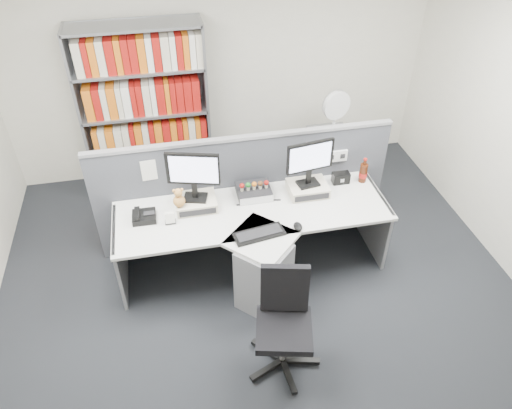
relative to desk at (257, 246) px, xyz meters
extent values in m
plane|color=#24262A|center=(0.00, -0.60, -0.46)|extent=(5.50, 5.50, 0.00)
cube|color=silver|center=(0.00, 2.15, 0.89)|extent=(5.00, 0.04, 2.70)
cube|color=white|center=(0.00, -0.60, 2.24)|extent=(5.00, 5.50, 0.04)
cube|color=#484A52|center=(0.00, 0.65, 0.17)|extent=(3.00, 0.05, 1.25)
cube|color=#9C9CA1|center=(0.00, 0.65, 0.80)|extent=(3.00, 0.07, 0.03)
cube|color=white|center=(0.95, 0.62, 0.49)|extent=(0.22, 0.04, 0.12)
cube|color=white|center=(-0.90, 0.63, 0.59)|extent=(0.16, 0.00, 0.22)
cube|color=white|center=(-0.50, 0.63, 0.59)|extent=(0.16, 0.00, 0.22)
cube|color=white|center=(0.70, 0.63, 0.59)|extent=(0.16, 0.00, 0.22)
cube|color=silver|center=(0.00, 0.22, 0.25)|extent=(2.60, 0.80, 0.03)
cube|color=silver|center=(0.00, -0.18, 0.25)|extent=(0.74, 0.74, 0.03)
cube|color=gray|center=(0.00, -0.30, -0.11)|extent=(0.57, 0.57, 0.69)
cube|color=gray|center=(-1.28, 0.22, -0.10)|extent=(0.03, 0.70, 0.72)
cube|color=gray|center=(1.28, 0.22, -0.10)|extent=(0.03, 0.70, 0.72)
cube|color=gray|center=(0.00, 0.58, -0.11)|extent=(2.50, 0.02, 0.45)
cube|color=beige|center=(-0.51, 0.38, 0.31)|extent=(0.38, 0.30, 0.10)
cube|color=black|center=(-0.51, 0.23, 0.31)|extent=(0.34, 0.01, 0.06)
cube|color=beige|center=(0.59, 0.38, 0.31)|extent=(0.38, 0.30, 0.10)
cube|color=black|center=(0.59, 0.23, 0.31)|extent=(0.34, 0.01, 0.06)
cube|color=black|center=(-0.51, 0.38, 0.37)|extent=(0.25, 0.21, 0.02)
cube|color=black|center=(-0.51, 0.38, 0.46)|extent=(0.05, 0.04, 0.18)
cube|color=black|center=(-0.51, 0.38, 0.70)|extent=(0.48, 0.16, 0.32)
cube|color=#CFD4FF|center=(-0.51, 0.37, 0.70)|extent=(0.42, 0.12, 0.27)
cube|color=black|center=(0.59, 0.38, 0.37)|extent=(0.22, 0.18, 0.02)
cube|color=black|center=(0.59, 0.38, 0.46)|extent=(0.05, 0.03, 0.17)
cube|color=black|center=(0.59, 0.38, 0.69)|extent=(0.47, 0.10, 0.31)
cube|color=#CFD4FF|center=(0.59, 0.37, 0.69)|extent=(0.42, 0.07, 0.26)
cube|color=black|center=(0.06, 0.45, 0.31)|extent=(0.33, 0.29, 0.09)
cube|color=silver|center=(0.06, 0.31, 0.31)|extent=(0.33, 0.01, 0.08)
cylinder|color=beige|center=(-0.06, 0.43, 0.37)|extent=(0.03, 0.03, 0.03)
sphere|color=#A5140F|center=(-0.06, 0.43, 0.41)|extent=(0.05, 0.05, 0.05)
cylinder|color=beige|center=(0.00, 0.43, 0.37)|extent=(0.03, 0.03, 0.03)
sphere|color=#19721E|center=(0.00, 0.43, 0.41)|extent=(0.05, 0.05, 0.05)
cylinder|color=beige|center=(0.06, 0.43, 0.37)|extent=(0.03, 0.03, 0.03)
sphere|color=orange|center=(0.06, 0.43, 0.41)|extent=(0.05, 0.05, 0.05)
cylinder|color=beige|center=(0.12, 0.43, 0.37)|extent=(0.03, 0.03, 0.03)
sphere|color=#593319|center=(0.12, 0.43, 0.41)|extent=(0.05, 0.05, 0.05)
cylinder|color=beige|center=(0.18, 0.43, 0.37)|extent=(0.03, 0.03, 0.03)
sphere|color=#A5140F|center=(0.18, 0.43, 0.41)|extent=(0.05, 0.05, 0.05)
cube|color=black|center=(-0.01, -0.13, 0.28)|extent=(0.48, 0.24, 0.03)
cube|color=black|center=(-0.01, -0.13, 0.29)|extent=(0.42, 0.18, 0.01)
ellipsoid|color=black|center=(0.35, -0.12, 0.29)|extent=(0.08, 0.12, 0.05)
cube|color=black|center=(-1.00, 0.30, 0.29)|extent=(0.22, 0.20, 0.06)
cube|color=black|center=(-1.06, 0.30, 0.34)|extent=(0.05, 0.18, 0.03)
cube|color=black|center=(-0.95, 0.30, 0.33)|extent=(0.10, 0.06, 0.01)
cube|color=black|center=(-0.77, 0.20, 0.27)|extent=(0.10, 0.06, 0.02)
cube|color=white|center=(-0.77, 0.18, 0.33)|extent=(0.09, 0.03, 0.10)
cube|color=white|center=(-0.77, 0.22, 0.33)|extent=(0.09, 0.03, 0.10)
sphere|color=#C48841|center=(-0.67, 0.30, 0.42)|extent=(0.11, 0.11, 0.11)
sphere|color=#C48841|center=(-0.67, 0.30, 0.52)|extent=(0.08, 0.08, 0.08)
sphere|color=#C48841|center=(-0.70, 0.30, 0.54)|extent=(0.03, 0.03, 0.03)
sphere|color=#C48841|center=(-0.63, 0.30, 0.54)|extent=(0.03, 0.03, 0.03)
cube|color=black|center=(0.96, 0.48, 0.32)|extent=(0.17, 0.09, 0.11)
cylinder|color=#3F190A|center=(1.19, 0.45, 0.36)|extent=(0.08, 0.08, 0.20)
cylinder|color=#A5140F|center=(1.19, 0.45, 0.34)|extent=(0.08, 0.08, 0.06)
cylinder|color=#3F190A|center=(1.19, 0.45, 0.49)|extent=(0.03, 0.03, 0.06)
cylinder|color=#A5140F|center=(1.19, 0.45, 0.53)|extent=(0.04, 0.04, 0.01)
cube|color=gray|center=(-1.59, 1.85, 0.54)|extent=(0.03, 0.40, 2.00)
cube|color=gray|center=(-0.21, 1.85, 0.54)|extent=(0.03, 0.40, 2.00)
cube|color=gray|center=(-0.90, 2.04, 0.54)|extent=(1.40, 0.02, 2.00)
cube|color=gray|center=(-0.90, 1.85, -0.44)|extent=(1.38, 0.40, 0.03)
cube|color=gray|center=(-0.90, 1.85, 0.06)|extent=(1.38, 0.40, 0.03)
cube|color=gray|center=(-0.90, 1.85, 0.56)|extent=(1.38, 0.40, 0.03)
cube|color=gray|center=(-0.90, 1.85, 1.06)|extent=(1.38, 0.40, 0.03)
cube|color=gray|center=(-0.90, 1.85, 1.52)|extent=(1.38, 0.40, 0.03)
cube|color=#A5140F|center=(-0.90, 1.82, -0.24)|extent=(1.24, 0.28, 0.36)
cube|color=orange|center=(-0.90, 1.82, 0.26)|extent=(1.24, 0.28, 0.36)
cube|color=beige|center=(-0.90, 1.82, 0.76)|extent=(1.24, 0.28, 0.36)
cube|color=white|center=(-0.90, 1.82, 1.26)|extent=(1.24, 0.28, 0.36)
cube|color=gray|center=(1.20, 1.40, -0.11)|extent=(0.45, 0.60, 0.70)
cube|color=black|center=(1.20, 1.10, 0.06)|extent=(0.40, 0.02, 0.28)
cube|color=black|center=(1.20, 1.10, -0.26)|extent=(0.40, 0.02, 0.28)
cylinder|color=white|center=(1.20, 1.40, 0.26)|extent=(0.20, 0.20, 0.03)
cylinder|color=white|center=(1.20, 1.40, 0.38)|extent=(0.03, 0.03, 0.20)
cylinder|color=white|center=(1.20, 1.39, 0.65)|extent=(0.34, 0.14, 0.34)
cylinder|color=silver|center=(1.20, 1.41, 0.65)|extent=(0.34, 0.13, 0.34)
cylinder|color=silver|center=(0.01, -0.98, -0.22)|extent=(0.05, 0.05, 0.38)
cube|color=black|center=(0.01, -0.98, 0.00)|extent=(0.53, 0.53, 0.07)
cube|color=black|center=(0.06, -0.78, 0.26)|extent=(0.40, 0.19, 0.45)
cube|color=black|center=(0.18, -1.02, -0.41)|extent=(0.29, 0.11, 0.04)
cylinder|color=black|center=(0.29, -1.05, -0.43)|extent=(0.05, 0.05, 0.03)
cube|color=black|center=(0.10, -0.83, -0.41)|extent=(0.19, 0.27, 0.04)
cylinder|color=black|center=(0.16, -0.73, -0.43)|extent=(0.05, 0.05, 0.03)
cube|color=black|center=(-0.10, -0.85, -0.41)|extent=(0.22, 0.25, 0.04)
cylinder|color=black|center=(-0.18, -0.76, -0.43)|extent=(0.05, 0.05, 0.03)
cube|color=black|center=(-0.15, -1.04, -0.41)|extent=(0.28, 0.15, 0.04)
cylinder|color=black|center=(-0.26, -1.09, -0.43)|extent=(0.05, 0.05, 0.03)
cube|color=black|center=(0.02, -1.15, -0.41)|extent=(0.07, 0.29, 0.04)
cylinder|color=black|center=(0.03, -1.27, -0.43)|extent=(0.05, 0.05, 0.03)
camera|label=1|loc=(-0.71, -3.30, 3.20)|focal=34.46mm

